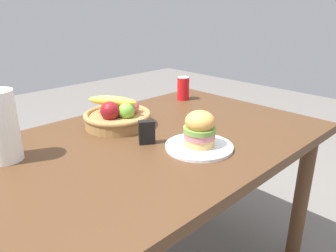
{
  "coord_description": "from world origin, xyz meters",
  "views": [
    {
      "loc": [
        -0.78,
        -0.88,
        1.24
      ],
      "look_at": [
        0.02,
        -0.06,
        0.81
      ],
      "focal_mm": 34.5,
      "sensor_mm": 36.0,
      "label": 1
    }
  ],
  "objects_px": {
    "plate": "(199,147)",
    "fruit_basket": "(117,116)",
    "soda_can": "(183,88)",
    "napkin_holder": "(147,132)",
    "sandwich": "(200,129)",
    "paper_towel_roll": "(1,126)"
  },
  "relations": [
    {
      "from": "plate",
      "to": "fruit_basket",
      "type": "relative_size",
      "value": 0.86
    },
    {
      "from": "plate",
      "to": "soda_can",
      "type": "height_order",
      "value": "soda_can"
    },
    {
      "from": "plate",
      "to": "soda_can",
      "type": "xyz_separation_m",
      "value": [
        0.44,
        0.49,
        0.06
      ]
    },
    {
      "from": "fruit_basket",
      "to": "napkin_holder",
      "type": "xyz_separation_m",
      "value": [
        -0.04,
        -0.23,
        -0.0
      ]
    },
    {
      "from": "soda_can",
      "to": "napkin_holder",
      "type": "bearing_deg",
      "value": -149.23
    },
    {
      "from": "sandwich",
      "to": "napkin_holder",
      "type": "height_order",
      "value": "sandwich"
    },
    {
      "from": "plate",
      "to": "sandwich",
      "type": "xyz_separation_m",
      "value": [
        0.0,
        -0.0,
        0.07
      ]
    },
    {
      "from": "napkin_holder",
      "to": "soda_can",
      "type": "bearing_deg",
      "value": 63.71
    },
    {
      "from": "plate",
      "to": "sandwich",
      "type": "bearing_deg",
      "value": -75.96
    },
    {
      "from": "paper_towel_roll",
      "to": "napkin_holder",
      "type": "height_order",
      "value": "paper_towel_roll"
    },
    {
      "from": "plate",
      "to": "fruit_basket",
      "type": "bearing_deg",
      "value": 100.37
    },
    {
      "from": "fruit_basket",
      "to": "paper_towel_roll",
      "type": "height_order",
      "value": "paper_towel_roll"
    },
    {
      "from": "plate",
      "to": "sandwich",
      "type": "height_order",
      "value": "sandwich"
    },
    {
      "from": "soda_can",
      "to": "paper_towel_roll",
      "type": "bearing_deg",
      "value": -174.38
    },
    {
      "from": "paper_towel_roll",
      "to": "soda_can",
      "type": "bearing_deg",
      "value": 5.62
    },
    {
      "from": "sandwich",
      "to": "fruit_basket",
      "type": "height_order",
      "value": "sandwich"
    },
    {
      "from": "soda_can",
      "to": "fruit_basket",
      "type": "xyz_separation_m",
      "value": [
        -0.51,
        -0.09,
        -0.02
      ]
    },
    {
      "from": "sandwich",
      "to": "napkin_holder",
      "type": "relative_size",
      "value": 1.46
    },
    {
      "from": "sandwich",
      "to": "napkin_holder",
      "type": "xyz_separation_m",
      "value": [
        -0.11,
        0.17,
        -0.03
      ]
    },
    {
      "from": "sandwich",
      "to": "paper_towel_roll",
      "type": "xyz_separation_m",
      "value": [
        -0.54,
        0.39,
        0.04
      ]
    },
    {
      "from": "sandwich",
      "to": "fruit_basket",
      "type": "distance_m",
      "value": 0.41
    },
    {
      "from": "paper_towel_roll",
      "to": "napkin_holder",
      "type": "bearing_deg",
      "value": -28.03
    }
  ]
}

